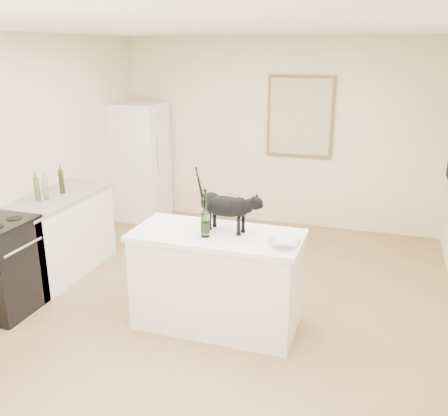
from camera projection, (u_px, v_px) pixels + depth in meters
The scene contains 17 objects.
floor at pixel (214, 311), 4.79m from camera, with size 5.50×5.50×0.00m, color #9C7653.
ceiling at pixel (212, 27), 3.99m from camera, with size 5.50×5.50×0.00m, color white.
wall_back at pixel (278, 134), 6.88m from camera, with size 4.50×4.50×0.00m, color beige.
wall_left at pixel (6, 165), 5.06m from camera, with size 5.50×5.50×0.00m, color beige.
island_base at pixel (217, 282), 4.45m from camera, with size 1.44×0.67×0.86m, color white.
island_top at pixel (217, 235), 4.31m from camera, with size 1.50×0.70×0.04m, color white.
left_cabinets at pixel (58, 237), 5.51m from camera, with size 0.60×1.40×0.86m, color white.
left_countertop at pixel (54, 198), 5.37m from camera, with size 0.62×1.44×0.04m, color gray.
stove at pixel (0, 268), 4.69m from camera, with size 0.60×0.60×0.90m, color black.
fridge at pixel (141, 162), 7.23m from camera, with size 0.68×0.68×1.70m, color white.
artwork_frame at pixel (300, 117), 6.68m from camera, with size 0.90×0.03×1.10m, color brown.
artwork_canvas at pixel (300, 117), 6.67m from camera, with size 0.82×0.00×1.02m, color beige.
black_cat at pixel (225, 209), 4.30m from camera, with size 0.58×0.17×0.41m, color black, non-canonical shape.
wine_bottle at pixel (205, 216), 4.17m from camera, with size 0.08×0.08×0.37m, color #2B5421.
glass_bowl at pixel (284, 245), 3.96m from camera, with size 0.26×0.26×0.06m, color white.
fridge_paper at pixel (164, 137), 7.10m from camera, with size 0.01×0.15×0.19m, color silver.
counter_bottle_cluster at pixel (51, 185), 5.34m from camera, with size 0.12×0.45×0.27m.
Camera 1 is at (1.41, -4.01, 2.44)m, focal length 39.55 mm.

